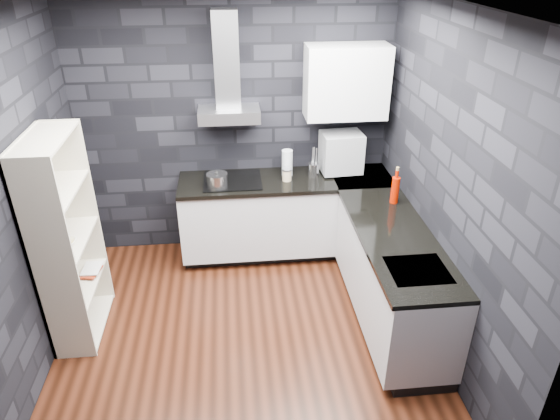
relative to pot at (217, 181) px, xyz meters
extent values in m
plane|color=#3D1A0E|center=(0.20, -1.17, -0.97)|extent=(3.20, 3.20, 0.00)
plane|color=silver|center=(0.20, -1.17, 1.73)|extent=(3.20, 3.20, 0.00)
cube|color=black|center=(0.20, 0.46, 0.38)|extent=(3.20, 0.05, 2.70)
cube|color=black|center=(0.20, -2.79, 0.38)|extent=(3.20, 0.05, 2.70)
cube|color=black|center=(-1.43, -1.17, 0.38)|extent=(0.05, 3.20, 2.70)
cube|color=black|center=(1.82, -1.17, 0.38)|extent=(0.05, 3.20, 2.70)
cube|color=black|center=(0.70, 0.17, -0.92)|extent=(2.18, 0.50, 0.10)
cube|color=black|center=(1.54, -1.07, -0.92)|extent=(0.50, 1.78, 0.10)
cube|color=silver|center=(0.70, 0.13, -0.49)|extent=(2.20, 0.60, 0.76)
cube|color=silver|center=(1.50, -1.07, -0.49)|extent=(0.60, 1.80, 0.76)
cube|color=black|center=(0.70, 0.12, -0.09)|extent=(2.20, 0.62, 0.04)
cube|color=black|center=(1.49, -1.07, -0.09)|extent=(0.62, 1.80, 0.04)
cube|color=black|center=(1.50, 0.13, -0.09)|extent=(0.62, 0.62, 0.04)
cube|color=#B7B8BC|center=(0.15, 0.26, 0.59)|extent=(0.60, 0.34, 0.12)
cube|color=#B7B8BC|center=(0.15, 0.33, 1.10)|extent=(0.24, 0.20, 0.90)
cube|color=silver|center=(1.30, 0.26, 0.88)|extent=(0.80, 0.35, 0.70)
cube|color=black|center=(0.15, 0.13, -0.07)|extent=(0.58, 0.50, 0.01)
cube|color=#B7B8BC|center=(1.50, -1.57, -0.08)|extent=(0.44, 0.40, 0.01)
cylinder|color=#B4B4B8|center=(0.00, 0.00, 0.00)|extent=(0.22, 0.22, 0.12)
cylinder|color=white|center=(0.72, 0.22, 0.07)|extent=(0.15, 0.15, 0.27)
cylinder|color=beige|center=(0.70, 0.09, -0.02)|extent=(0.11, 0.11, 0.11)
cylinder|color=#B4B4B8|center=(0.99, 0.16, 0.00)|extent=(0.14, 0.14, 0.14)
cube|color=#A2A5A9|center=(1.29, 0.24, 0.15)|extent=(0.43, 0.35, 0.41)
cylinder|color=#9E1300|center=(1.64, -0.50, 0.06)|extent=(0.08, 0.08, 0.25)
cube|color=beige|center=(-1.22, -0.88, -0.07)|extent=(0.51, 0.86, 1.80)
imported|color=white|center=(-1.22, -0.99, -0.03)|extent=(0.23, 0.23, 0.05)
imported|color=maroon|center=(-1.22, -0.72, -0.40)|extent=(0.16, 0.05, 0.21)
imported|color=#B2B2B2|center=(-1.21, -0.70, -0.38)|extent=(0.16, 0.02, 0.21)
camera|label=1|loc=(0.16, -4.50, 2.10)|focal=32.00mm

